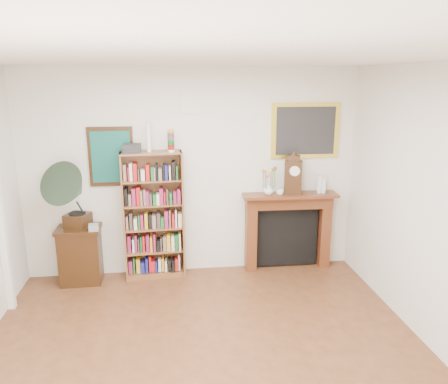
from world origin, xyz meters
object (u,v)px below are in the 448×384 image
Objects in this scene: cd_stack at (94,227)px; flower_vase at (269,190)px; gramophone at (72,191)px; bookshelf at (153,209)px; fireplace at (288,224)px; side_cabinet at (81,255)px; mantel_clock at (293,176)px; bottle_left at (320,184)px; teacup at (280,192)px; bottle_right at (324,186)px.

cd_stack is 0.85× the size of flower_vase.
cd_stack is at bearing 11.79° from gramophone.
bookshelf is 1.04m from gramophone.
gramophone is at bearing -173.95° from fireplace.
cd_stack is (0.22, -0.13, 0.42)m from side_cabinet.
side_cabinet is 1.43× the size of mantel_clock.
side_cabinet is 3.18× the size of bottle_left.
flower_vase reaches higher than teacup.
bookshelf is 2.17× the size of gramophone.
bookshelf is at bearing 2.58° from side_cabinet.
gramophone is 2.88m from mantel_clock.
gramophone reaches higher than bottle_right.
teacup is at bearing -153.26° from mantel_clock.
fireplace is at bearing 10.54° from flower_vase.
bookshelf reaches higher than bottle_right.
bookshelf is 14.06× the size of flower_vase.
side_cabinet is 6.37× the size of cd_stack.
mantel_clock is 0.29m from teacup.
gramophone is at bearing -158.05° from mantel_clock.
bookshelf is at bearing 30.05° from gramophone.
bottle_left is at bearing 22.26° from mantel_clock.
gramophone is (-0.01, -0.10, 0.90)m from side_cabinet.
mantel_clock is at bearing -66.72° from fireplace.
mantel_clock is 0.38m from flower_vase.
gramophone reaches higher than fireplace.
fireplace is 0.53m from teacup.
bookshelf is 1.72m from teacup.
fireplace is at bearing 1.51° from side_cabinet.
bookshelf is 1.58m from flower_vase.
bottle_left is (3.25, 0.08, 0.84)m from side_cabinet.
cd_stack is (0.23, -0.04, -0.48)m from gramophone.
fireplace is at bearing 25.33° from gramophone.
side_cabinet is at bearing 179.66° from bookshelf.
bottle_right reaches higher than fireplace.
fireplace is 6.58× the size of bottle_right.
bookshelf is 1.89m from fireplace.
fireplace reaches higher than side_cabinet.
fireplace is 5.48× the size of bottle_left.
bottle_right is at bearing 19.81° from mantel_clock.
bottle_left is at bearing 164.34° from bottle_right.
bottle_left reaches higher than flower_vase.
bookshelf is 1.51× the size of fireplace.
flower_vase is 0.72m from bottle_left.
side_cabinet is at bearing -178.61° from bottle_left.
bookshelf is at bearing -179.56° from bottle_left.
fireplace is 2.63m from cd_stack.
bottle_right reaches higher than flower_vase.
gramophone is 0.53m from cd_stack.
bottle_left is (0.42, -0.05, 0.58)m from fireplace.
side_cabinet is at bearing -179.35° from teacup.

